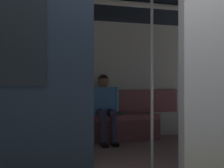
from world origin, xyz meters
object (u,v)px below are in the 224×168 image
at_px(book, 119,113).
at_px(grab_pole_door, 89,76).
at_px(train_car, 104,47).
at_px(grab_pole_far, 152,77).
at_px(bench_seat, 94,122).
at_px(handbag, 79,111).
at_px(person_seated, 104,103).

relative_size(book, grab_pole_door, 0.10).
bearing_deg(train_car, grab_pole_door, 63.90).
distance_m(grab_pole_door, grab_pole_far, 0.79).
bearing_deg(grab_pole_door, bench_seat, -102.81).
bearing_deg(bench_seat, handbag, -11.84).
height_order(train_car, bench_seat, train_car).
distance_m(bench_seat, person_seated, 0.38).
xyz_separation_m(handbag, grab_pole_door, (0.12, 1.78, 0.55)).
bearing_deg(handbag, grab_pole_door, 86.00).
xyz_separation_m(bench_seat, person_seated, (-0.18, 0.05, 0.33)).
xyz_separation_m(train_car, handbag, (0.21, -1.09, -0.99)).
height_order(grab_pole_door, grab_pole_far, same).
xyz_separation_m(book, grab_pole_far, (0.10, 1.75, 0.62)).
height_order(handbag, grab_pole_far, grab_pole_far).
height_order(train_car, grab_pole_far, train_car).
bearing_deg(train_car, handbag, -79.04).
xyz_separation_m(train_car, bench_seat, (-0.06, -1.04, -1.18)).
bearing_deg(bench_seat, grab_pole_door, 77.19).
xyz_separation_m(person_seated, book, (-0.31, -0.14, -0.20)).
distance_m(bench_seat, book, 0.51).
distance_m(book, grab_pole_far, 1.86).
bearing_deg(grab_pole_door, train_car, -116.10).
xyz_separation_m(train_car, book, (-0.55, -1.13, -1.06)).
bearing_deg(person_seated, grab_pole_door, 71.20).
bearing_deg(handbag, train_car, 100.96).
relative_size(person_seated, grab_pole_far, 0.54).
bearing_deg(person_seated, train_car, 76.69).
height_order(person_seated, handbag, person_seated).
relative_size(book, grab_pole_far, 0.10).
xyz_separation_m(bench_seat, grab_pole_door, (0.39, 1.73, 0.74)).
bearing_deg(bench_seat, book, -169.80).
distance_m(handbag, grab_pole_door, 1.87).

